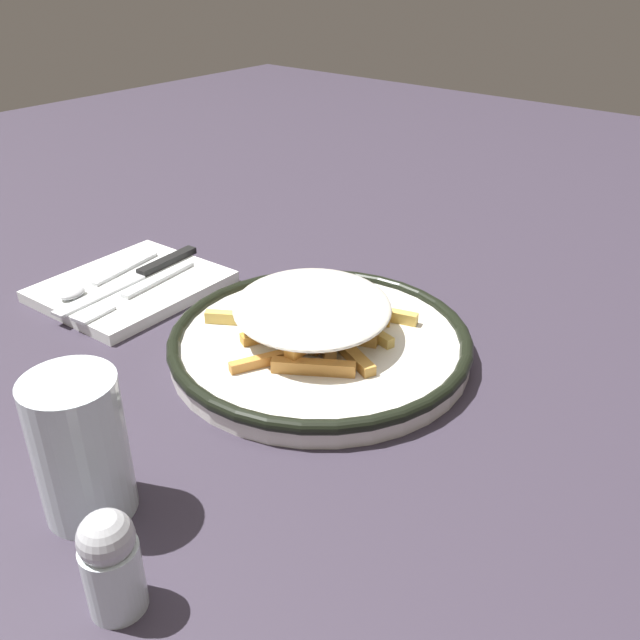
# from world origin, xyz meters

# --- Properties ---
(ground_plane) EXTENTS (2.60, 2.60, 0.00)m
(ground_plane) POSITION_xyz_m (0.00, 0.00, 0.00)
(ground_plane) COLOR #342C3A
(plate) EXTENTS (0.30, 0.30, 0.03)m
(plate) POSITION_xyz_m (0.00, 0.00, 0.01)
(plate) COLOR white
(plate) RESTS_ON ground_plane
(fries_heap) EXTENTS (0.23, 0.23, 0.04)m
(fries_heap) POSITION_xyz_m (0.01, -0.00, 0.05)
(fries_heap) COLOR #F6B864
(fries_heap) RESTS_ON plate
(napkin) EXTENTS (0.18, 0.20, 0.01)m
(napkin) POSITION_xyz_m (0.26, 0.03, 0.01)
(napkin) COLOR white
(napkin) RESTS_ON ground_plane
(fork) EXTENTS (0.04, 0.18, 0.00)m
(fork) POSITION_xyz_m (0.23, 0.05, 0.02)
(fork) COLOR silver
(fork) RESTS_ON napkin
(knife) EXTENTS (0.03, 0.21, 0.01)m
(knife) POSITION_xyz_m (0.26, 0.01, 0.02)
(knife) COLOR black
(knife) RESTS_ON napkin
(spoon) EXTENTS (0.04, 0.15, 0.01)m
(spoon) POSITION_xyz_m (0.28, 0.07, 0.02)
(spoon) COLOR silver
(spoon) RESTS_ON napkin
(water_glass) EXTENTS (0.07, 0.07, 0.11)m
(water_glass) POSITION_xyz_m (-0.01, 0.27, 0.06)
(water_glass) COLOR silver
(water_glass) RESTS_ON ground_plane
(salt_shaker) EXTENTS (0.04, 0.04, 0.08)m
(salt_shaker) POSITION_xyz_m (-0.09, 0.31, 0.04)
(salt_shaker) COLOR silver
(salt_shaker) RESTS_ON ground_plane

